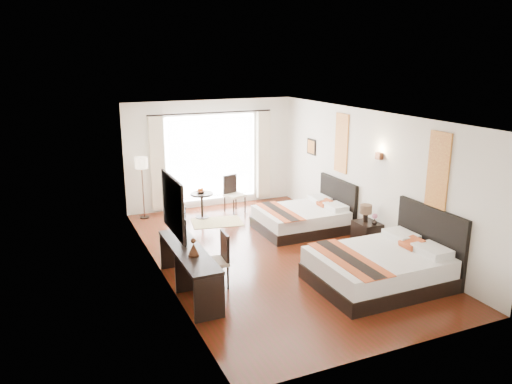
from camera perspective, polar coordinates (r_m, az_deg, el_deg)
name	(u,v)px	position (r m, az deg, el deg)	size (l,w,h in m)	color
floor	(272,254)	(10.17, 1.87, -7.14)	(4.50, 7.50, 0.01)	#3D1C0B
ceiling	(274,116)	(9.46, 2.02, 8.71)	(4.50, 7.50, 0.02)	white
wall_headboard	(368,176)	(10.85, 12.70, 1.74)	(0.01, 7.50, 2.80)	silver
wall_desk	(159,200)	(9.01, -11.05, -0.92)	(0.01, 7.50, 2.80)	silver
wall_window	(211,154)	(13.11, -5.16, 4.35)	(4.50, 0.01, 2.80)	silver
wall_entry	(399,255)	(6.71, 15.98, -6.93)	(4.50, 0.01, 2.80)	silver
window_glass	(211,158)	(13.12, -5.13, 3.91)	(2.40, 0.02, 2.20)	white
sheer_curtain	(212,158)	(13.06, -5.04, 3.87)	(2.30, 0.02, 2.10)	white
drape_left	(157,164)	(12.65, -11.22, 3.16)	(0.35, 0.14, 2.35)	beige
drape_right	(263,155)	(13.55, 0.84, 4.25)	(0.35, 0.14, 2.35)	beige
art_panel_near	(438,170)	(9.24, 20.10, 2.35)	(0.03, 0.50, 1.35)	maroon
art_panel_far	(341,143)	(11.58, 9.74, 5.51)	(0.03, 0.50, 1.35)	maroon
wall_sconce	(379,156)	(10.40, 13.91, 4.02)	(0.10, 0.14, 0.14)	#3F2416
mirror_frame	(173,205)	(8.13, -9.50, -1.51)	(0.04, 1.25, 0.95)	black
mirror_glass	(174,205)	(8.14, -9.33, -1.49)	(0.01, 1.12, 0.82)	white
bed_near	(382,266)	(9.06, 14.26, -8.22)	(2.26, 1.76, 1.28)	black
bed_far	(304,218)	(11.51, 5.54, -2.92)	(1.98, 1.55, 1.11)	black
nightstand	(367,234)	(10.73, 12.55, -4.74)	(0.44, 0.55, 0.53)	black
table_lamp	(366,211)	(10.61, 12.45, -2.08)	(0.25, 0.25, 0.39)	black
vase	(374,223)	(10.52, 13.37, -3.47)	(0.12, 0.12, 0.13)	black
console_desk	(189,270)	(8.59, -7.65, -8.84)	(0.50, 2.20, 0.76)	black
television	(180,226)	(8.87, -8.67, -3.82)	(0.83, 0.11, 0.48)	black
bronze_figurine	(194,248)	(8.11, -7.15, -6.39)	(0.18, 0.18, 0.27)	#3F2416
desk_chair	(215,270)	(8.75, -4.66, -8.91)	(0.48, 0.48, 0.96)	beige
floor_lamp	(142,167)	(12.34, -12.95, 2.80)	(0.31, 0.31, 1.53)	black
side_table	(202,205)	(12.34, -6.19, -1.54)	(0.55, 0.55, 0.64)	black
fruit_bowl	(201,192)	(12.27, -6.33, 0.02)	(0.20, 0.20, 0.05)	#49351A
window_chair	(234,201)	(12.77, -2.49, -1.03)	(0.55, 0.55, 0.94)	beige
jute_rug	(217,222)	(12.07, -4.47, -3.45)	(1.19, 0.81, 0.01)	tan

